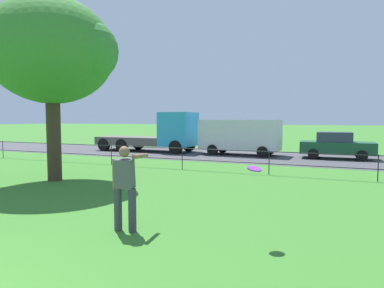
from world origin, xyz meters
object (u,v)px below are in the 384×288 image
object	(u,v)px
flatbed_truck_right	(160,134)
car_dark_green_far_left	(336,145)
panel_van_center	(240,135)
person_thrower	(125,185)
frisbee	(254,169)
tree_large_lawn	(49,51)

from	to	relation	value
flatbed_truck_right	car_dark_green_far_left	distance (m)	11.47
flatbed_truck_right	panel_van_center	bearing A→B (deg)	1.33
person_thrower	frisbee	world-z (taller)	person_thrower
tree_large_lawn	panel_van_center	size ratio (longest dim) A/B	1.32
person_thrower	tree_large_lawn	bearing A→B (deg)	147.27
flatbed_truck_right	frisbee	bearing A→B (deg)	-55.39
flatbed_truck_right	person_thrower	bearing A→B (deg)	-63.24
frisbee	panel_van_center	size ratio (longest dim) A/B	0.07
frisbee	panel_van_center	xyz separation A→B (m)	(-4.42, 14.93, -0.08)
frisbee	car_dark_green_far_left	size ratio (longest dim) A/B	0.09
person_thrower	frisbee	bearing A→B (deg)	10.63
tree_large_lawn	person_thrower	world-z (taller)	tree_large_lawn
tree_large_lawn	panel_van_center	xyz separation A→B (m)	(3.88, 11.68, -3.47)
person_thrower	frisbee	xyz separation A→B (m)	(2.51, 0.47, 0.42)
panel_van_center	car_dark_green_far_left	bearing A→B (deg)	1.62
panel_van_center	flatbed_truck_right	bearing A→B (deg)	-178.67
person_thrower	flatbed_truck_right	world-z (taller)	flatbed_truck_right
frisbee	car_dark_green_far_left	distance (m)	15.15
frisbee	panel_van_center	world-z (taller)	panel_van_center
flatbed_truck_right	car_dark_green_far_left	world-z (taller)	flatbed_truck_right
person_thrower	panel_van_center	world-z (taller)	panel_van_center
panel_van_center	car_dark_green_far_left	world-z (taller)	panel_van_center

